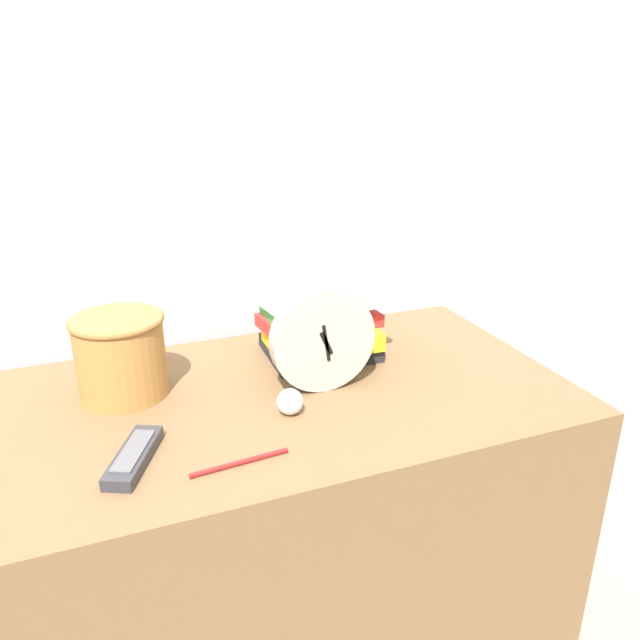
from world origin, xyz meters
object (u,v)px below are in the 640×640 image
(crumpled_paper_ball, at_px, (290,402))
(pen, at_px, (240,463))
(desk_clock, at_px, (323,340))
(tv_remote, at_px, (134,456))
(book_stack, at_px, (320,326))
(basket, at_px, (120,354))

(crumpled_paper_ball, relative_size, pen, 0.29)
(desk_clock, bearing_deg, tv_remote, -161.55)
(book_stack, bearing_deg, crumpled_paper_ball, -123.57)
(desk_clock, bearing_deg, basket, 162.03)
(basket, bearing_deg, pen, -64.91)
(basket, relative_size, pen, 1.07)
(desk_clock, bearing_deg, book_stack, 70.84)
(tv_remote, distance_m, pen, 0.16)
(desk_clock, relative_size, pen, 1.26)
(pen, bearing_deg, book_stack, 51.47)
(basket, height_order, tv_remote, basket)
(basket, xyz_separation_m, crumpled_paper_ball, (0.26, -0.18, -0.06))
(tv_remote, bearing_deg, crumpled_paper_ball, 10.98)
(book_stack, distance_m, pen, 0.43)
(book_stack, bearing_deg, basket, -176.31)
(desk_clock, xyz_separation_m, book_stack, (0.05, 0.14, -0.03))
(basket, relative_size, tv_remote, 1.07)
(crumpled_paper_ball, height_order, pen, crumpled_paper_ball)
(tv_remote, relative_size, pen, 1.00)
(basket, relative_size, crumpled_paper_ball, 3.62)
(book_stack, bearing_deg, pen, -128.53)
(basket, xyz_separation_m, tv_remote, (-0.01, -0.24, -0.07))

